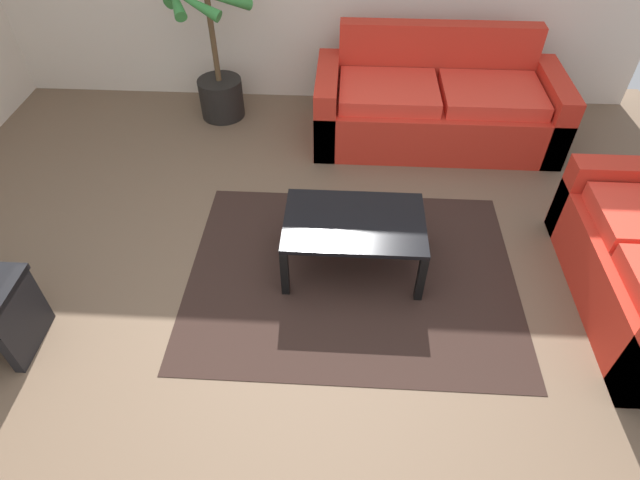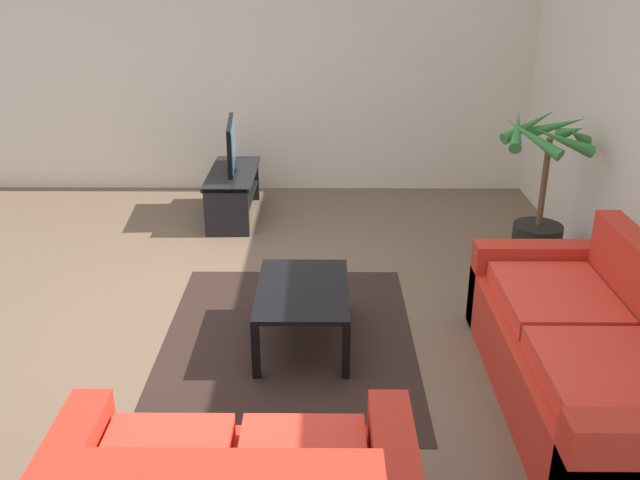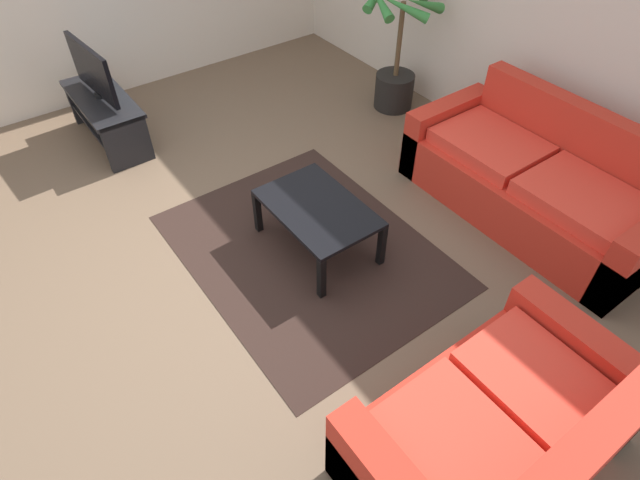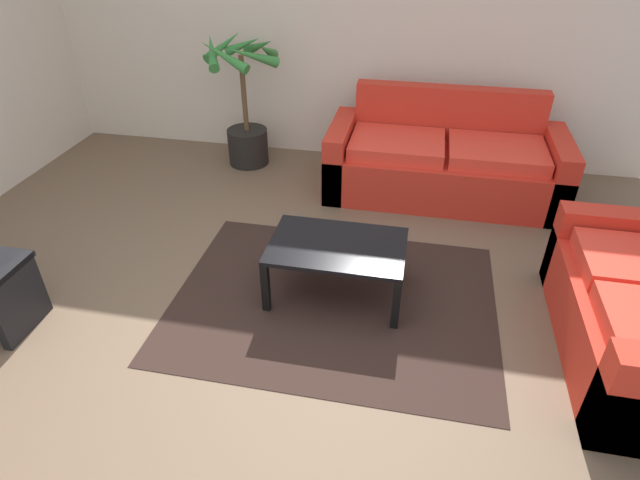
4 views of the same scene
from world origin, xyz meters
name	(u,v)px [view 4 (image 4 of 4)]	position (x,y,z in m)	size (l,w,h in m)	color
ground_plane	(263,347)	(0.00, 0.00, 0.00)	(6.60, 6.60, 0.00)	brown
wall_back	(345,21)	(0.00, 3.00, 1.35)	(6.00, 0.06, 2.70)	beige
couch_main	(444,163)	(1.06, 2.28, 0.30)	(2.09, 0.90, 0.90)	red
coffee_table	(337,251)	(0.35, 0.63, 0.35)	(0.91, 0.60, 0.41)	black
area_rug	(334,300)	(0.35, 0.53, 0.00)	(2.20, 1.70, 0.01)	black
potted_palm	(245,114)	(-0.91, 2.54, 0.53)	(0.79, 0.75, 1.29)	black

